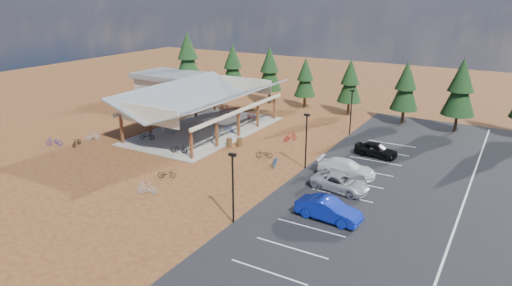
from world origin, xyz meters
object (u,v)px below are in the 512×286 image
bike_2 (210,121)px  bike_13 (147,188)px  bike_pavilion (204,98)px  car_1 (328,210)px  bike_10 (54,142)px  bike_4 (179,148)px  trash_bin_0 (229,142)px  bike_3 (225,108)px  bike_12 (167,174)px  lamp_post_2 (351,109)px  car_3 (346,168)px  bike_6 (229,128)px  car_2 (341,183)px  outbuilding (173,86)px  car_4 (376,149)px  bike_14 (275,161)px  bike_9 (93,136)px  bike_0 (147,136)px  bike_5 (215,133)px  bike_15 (290,136)px  bike_16 (264,154)px  trash_bin_1 (240,142)px  lamp_post_0 (233,183)px  bike_7 (251,116)px  lamp_post_1 (306,137)px  bike_1 (169,128)px  bike_8 (77,142)px

bike_2 → bike_13: (7.15, -18.41, -0.07)m
bike_pavilion → car_1: bike_pavilion is taller
bike_10 → bike_2: bearing=119.1°
bike_4 → trash_bin_0: bearing=-52.4°
trash_bin_0 → bike_10: size_ratio=0.50×
bike_3 → bike_10: (-7.72, -20.29, -0.19)m
bike_12 → lamp_post_2: bearing=-54.0°
bike_pavilion → lamp_post_2: lamp_post_2 is taller
lamp_post_2 → car_3: 12.73m
bike_6 → bike_3: bearing=54.2°
bike_3 → car_2: (22.12, -15.95, 0.05)m
outbuilding → car_4: outbuilding is taller
bike_10 → car_2: car_2 is taller
bike_14 → bike_9: bearing=167.0°
bike_2 → bike_14: 15.32m
bike_3 → bike_14: size_ratio=0.98×
bike_0 → bike_5: size_ratio=1.06×
bike_15 → bike_16: (0.14, -6.00, -0.10)m
trash_bin_1 → bike_10: bearing=-149.8°
lamp_post_0 → bike_16: size_ratio=3.11×
trash_bin_1 → bike_3: 13.90m
bike_15 → bike_16: size_ratio=1.08×
lamp_post_0 → bike_7: lamp_post_0 is taller
lamp_post_0 → bike_6: size_ratio=3.07×
lamp_post_1 → bike_12: size_ratio=3.29×
lamp_post_0 → bike_10: (-25.31, 4.51, -2.50)m
lamp_post_0 → bike_5: (-12.32, 15.12, -2.38)m
bike_2 → car_1: (21.28, -15.25, 0.25)m
trash_bin_1 → bike_0: 10.27m
bike_10 → bike_13: size_ratio=1.09×
bike_2 → bike_1: bearing=174.1°
trash_bin_0 → bike_5: bike_5 is taller
lamp_post_2 → car_4: bearing=-50.7°
lamp_post_2 → bike_8: size_ratio=2.95×
bike_3 → bike_pavilion: bearing=-158.8°
bike_0 → bike_9: (-5.20, -2.83, -0.11)m
bike_4 → bike_9: bike_4 is taller
bike_5 → bike_9: bearing=138.6°
bike_12 → bike_5: bearing=-14.5°
bike_7 → bike_12: bike_7 is taller
bike_13 → bike_5: bearing=172.5°
bike_13 → bike_14: bike_14 is taller
bike_1 → bike_7: 10.78m
outbuilding → bike_12: size_ratio=7.04×
bike_pavilion → bike_1: bike_pavilion is taller
bike_8 → bike_12: bike_8 is taller
bike_7 → bike_13: bike_7 is taller
bike_pavilion → bike_5: bearing=-35.1°
bike_1 → bike_14: bearing=-109.4°
bike_2 → bike_16: bearing=-104.4°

